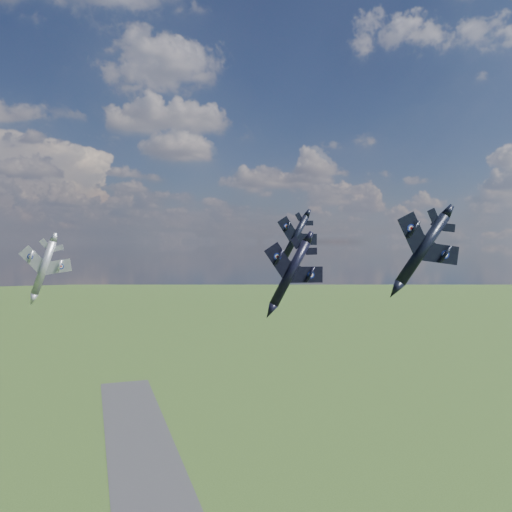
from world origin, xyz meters
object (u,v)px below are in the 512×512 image
object	(u,v)px
jet_lead_navy	(290,273)
jet_left_silver	(44,268)
jet_high_navy	(295,238)
jet_right_navy	(423,249)

from	to	relation	value
jet_lead_navy	jet_left_silver	xyz separation A→B (m)	(-34.13, 21.05, 0.31)
jet_high_navy	jet_left_silver	distance (m)	44.91
jet_high_navy	jet_right_navy	bearing A→B (deg)	-78.96
jet_right_navy	jet_high_navy	distance (m)	34.04
jet_lead_navy	jet_right_navy	size ratio (longest dim) A/B	0.94
jet_lead_navy	jet_left_silver	distance (m)	40.10
jet_right_navy	jet_high_navy	size ratio (longest dim) A/B	1.13
jet_high_navy	jet_left_silver	world-z (taller)	jet_high_navy
jet_left_silver	jet_right_navy	bearing A→B (deg)	-23.59
jet_right_navy	jet_left_silver	distance (m)	58.02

